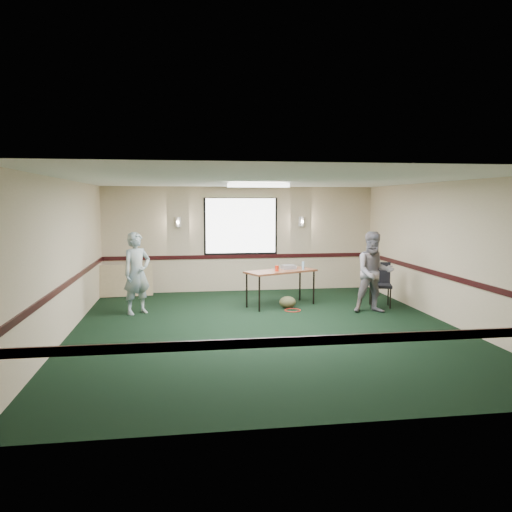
{
  "coord_description": "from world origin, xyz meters",
  "views": [
    {
      "loc": [
        -1.5,
        -8.81,
        2.31
      ],
      "look_at": [
        0.0,
        1.3,
        1.2
      ],
      "focal_mm": 35.0,
      "sensor_mm": 36.0,
      "label": 1
    }
  ],
  "objects": [
    {
      "name": "conference_chair",
      "position": [
        2.84,
        1.63,
        0.57
      ],
      "size": [
        0.59,
        0.61,
        0.97
      ],
      "rotation": [
        0.0,
        0.0,
        -0.29
      ],
      "color": "black",
      "rests_on": "ground"
    },
    {
      "name": "folded_table",
      "position": [
        -3.0,
        3.6,
        0.39
      ],
      "size": [
        1.53,
        0.39,
        0.78
      ],
      "primitive_type": "cube",
      "rotation": [
        -0.21,
        0.0,
        0.11
      ],
      "color": "#9D8661",
      "rests_on": "ground"
    },
    {
      "name": "projector",
      "position": [
        0.86,
        2.14,
        0.85
      ],
      "size": [
        0.33,
        0.29,
        0.09
      ],
      "primitive_type": "cube",
      "rotation": [
        0.0,
        0.0,
        0.22
      ],
      "color": "gray",
      "rests_on": "folding_table"
    },
    {
      "name": "room_shell",
      "position": [
        0.0,
        2.12,
        1.58
      ],
      "size": [
        8.0,
        8.02,
        8.0
      ],
      "color": "#C7B08F",
      "rests_on": "ground"
    },
    {
      "name": "person_left",
      "position": [
        -2.44,
        1.61,
        0.85
      ],
      "size": [
        0.74,
        0.69,
        1.69
      ],
      "primitive_type": "imported",
      "rotation": [
        0.0,
        0.0,
        0.63
      ],
      "color": "#426992",
      "rests_on": "ground"
    },
    {
      "name": "red_cup",
      "position": [
        0.54,
        1.85,
        0.86
      ],
      "size": [
        0.08,
        0.08,
        0.12
      ],
      "primitive_type": "cylinder",
      "color": "red",
      "rests_on": "folding_table"
    },
    {
      "name": "folding_table",
      "position": [
        0.66,
        1.96,
        0.74
      ],
      "size": [
        1.72,
        1.24,
        0.8
      ],
      "rotation": [
        0.0,
        0.0,
        0.42
      ],
      "color": "#5E301A",
      "rests_on": "ground"
    },
    {
      "name": "duffel_bag",
      "position": [
        0.76,
        1.69,
        0.13
      ],
      "size": [
        0.45,
        0.4,
        0.26
      ],
      "primitive_type": "ellipsoid",
      "rotation": [
        0.0,
        0.0,
        0.42
      ],
      "color": "#424126",
      "rests_on": "ground"
    },
    {
      "name": "ground",
      "position": [
        0.0,
        0.0,
        0.0
      ],
      "size": [
        8.0,
        8.0,
        0.0
      ],
      "primitive_type": "plane",
      "color": "black",
      "rests_on": "ground"
    },
    {
      "name": "person_right",
      "position": [
        2.45,
        1.01,
        0.85
      ],
      "size": [
        0.89,
        0.72,
        1.7
      ],
      "primitive_type": "imported",
      "rotation": [
        0.0,
        0.0,
        -0.1
      ],
      "color": "#6A7EA5",
      "rests_on": "ground"
    },
    {
      "name": "water_bottle",
      "position": [
        1.17,
        2.0,
        0.89
      ],
      "size": [
        0.05,
        0.05,
        0.18
      ],
      "primitive_type": "cylinder",
      "color": "#81B1D4",
      "rests_on": "folding_table"
    },
    {
      "name": "game_console",
      "position": [
        0.95,
        2.21,
        0.82
      ],
      "size": [
        0.27,
        0.27,
        0.05
      ],
      "primitive_type": "cube",
      "rotation": [
        0.0,
        0.0,
        0.72
      ],
      "color": "white",
      "rests_on": "folding_table"
    },
    {
      "name": "cable_coil",
      "position": [
        0.81,
        1.41,
        0.01
      ],
      "size": [
        0.46,
        0.46,
        0.02
      ],
      "primitive_type": "torus",
      "rotation": [
        0.0,
        0.0,
        0.42
      ],
      "color": "red",
      "rests_on": "ground"
    }
  ]
}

